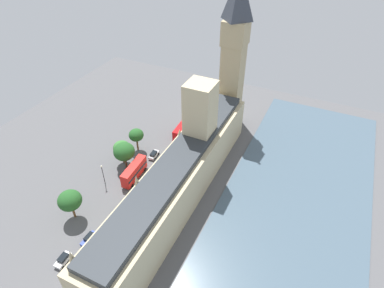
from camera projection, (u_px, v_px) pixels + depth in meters
name	position (u px, v px, depth m)	size (l,w,h in m)	color
ground_plane	(173.00, 195.00, 88.32)	(141.39, 141.39, 0.00)	#565659
river_thames	(285.00, 235.00, 77.82)	(37.42, 127.25, 0.25)	#475B6B
parliament_building	(182.00, 173.00, 83.99)	(11.26, 71.39, 28.40)	#CCBA8E
clock_tower	(234.00, 52.00, 100.67)	(7.51, 7.51, 50.68)	tan
double_decker_bus_midblock	(182.00, 130.00, 108.14)	(3.05, 10.61, 4.75)	#B20C0F
car_silver_opposite_hall	(154.00, 154.00, 100.65)	(2.03, 4.53, 1.74)	#B7B7BC
double_decker_bus_leading	(134.00, 171.00, 92.06)	(3.12, 10.62, 4.75)	red
car_black_under_trees	(121.00, 209.00, 83.38)	(1.91, 4.31, 1.74)	black
car_blue_trailing	(89.00, 239.00, 76.18)	(1.94, 4.49, 1.74)	navy
car_white_kerbside	(63.00, 259.00, 71.82)	(2.02, 4.20, 1.74)	silver
pedestrian_far_end	(99.00, 251.00, 73.67)	(0.48, 0.59, 1.62)	maroon
pedestrian_corner	(120.00, 222.00, 80.21)	(0.67, 0.66, 1.61)	black
pedestrian_near_tower	(198.00, 129.00, 111.98)	(0.54, 0.63, 1.62)	#336B60
plane_tree_by_river_gate	(136.00, 135.00, 100.46)	(4.65, 4.65, 7.80)	brown
plane_tree_slot_10	(122.00, 148.00, 95.65)	(5.14, 5.14, 7.78)	brown
plane_tree_slot_11	(124.00, 152.00, 93.56)	(6.22, 6.22, 8.75)	brown
plane_tree_slot_12	(70.00, 201.00, 78.74)	(5.86, 5.86, 8.57)	brown
street_lamp_slot_13	(102.00, 171.00, 88.80)	(0.56, 0.56, 6.93)	black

